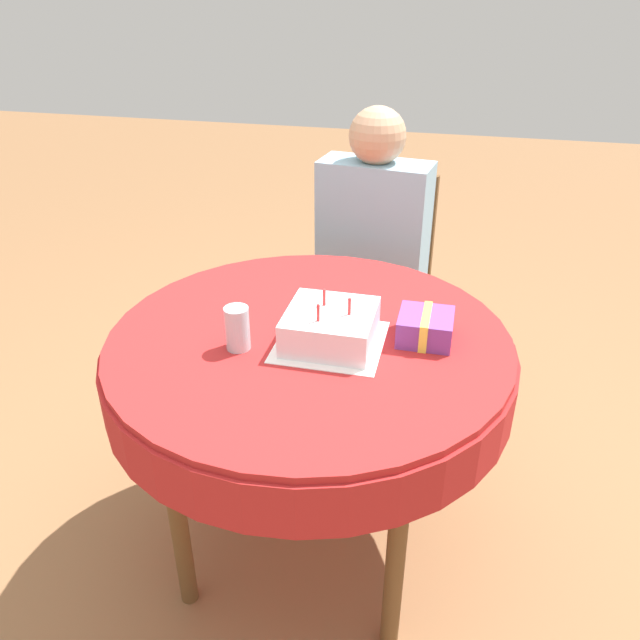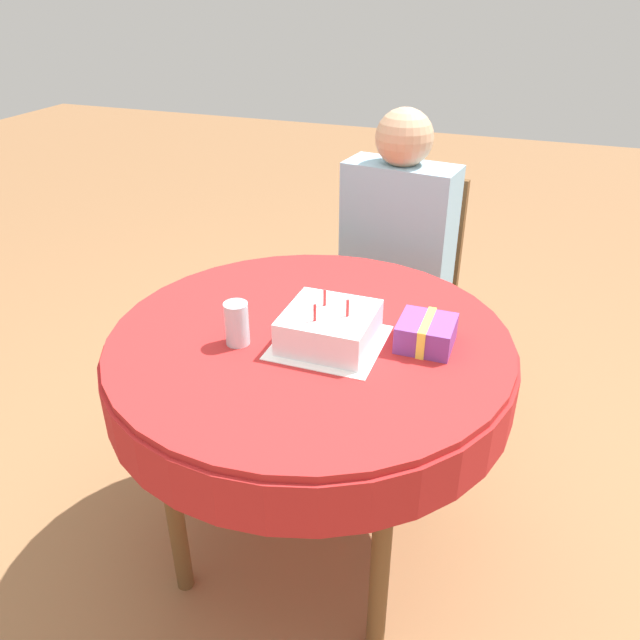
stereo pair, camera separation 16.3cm
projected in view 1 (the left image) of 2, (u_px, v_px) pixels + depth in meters
ground_plane at (311, 538)px, 2.05m from camera, size 12.00×12.00×0.00m
dining_table at (309, 364)px, 1.71m from camera, size 1.10×1.10×0.78m
chair at (376, 282)px, 2.55m from camera, size 0.49×0.49×0.94m
person at (371, 239)px, 2.36m from camera, size 0.43×0.32×1.22m
napkin at (330, 342)px, 1.63m from camera, size 0.28×0.28×0.00m
birthday_cake at (330, 326)px, 1.61m from camera, size 0.23×0.23×0.14m
drinking_glass at (237, 328)px, 1.58m from camera, size 0.06×0.06×0.12m
gift_box at (425, 327)px, 1.63m from camera, size 0.14×0.15×0.08m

